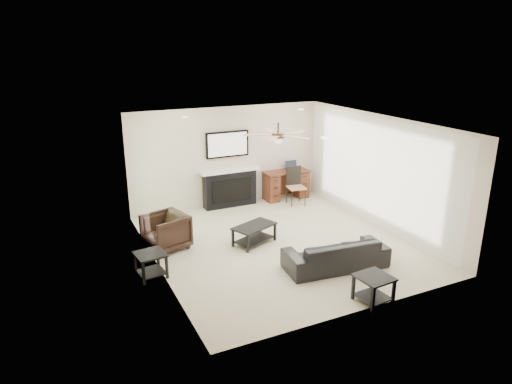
# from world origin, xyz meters

# --- Properties ---
(room_shell) EXTENTS (5.50, 5.54, 2.52)m
(room_shell) POSITION_xyz_m (0.19, 0.08, 1.68)
(room_shell) COLOR beige
(room_shell) RESTS_ON ground
(sofa) EXTENTS (1.97, 0.94, 0.56)m
(sofa) POSITION_xyz_m (0.45, -1.37, 0.28)
(sofa) COLOR black
(sofa) RESTS_ON ground
(armchair) EXTENTS (0.97, 0.96, 0.73)m
(armchair) POSITION_xyz_m (-2.15, 0.78, 0.36)
(armchair) COLOR black
(armchair) RESTS_ON ground
(coffee_table) EXTENTS (1.02, 0.80, 0.40)m
(coffee_table) POSITION_xyz_m (-0.45, 0.23, 0.20)
(coffee_table) COLOR black
(coffee_table) RESTS_ON ground
(end_table_near) EXTENTS (0.56, 0.56, 0.45)m
(end_table_near) POSITION_xyz_m (0.30, -2.62, 0.23)
(end_table_near) COLOR black
(end_table_near) RESTS_ON ground
(end_table_left) EXTENTS (0.56, 0.56, 0.45)m
(end_table_left) POSITION_xyz_m (-2.70, -0.27, 0.23)
(end_table_left) COLOR black
(end_table_left) RESTS_ON ground
(fireplace_unit) EXTENTS (1.52, 0.34, 1.91)m
(fireplace_unit) POSITION_xyz_m (-0.02, 2.58, 0.95)
(fireplace_unit) COLOR black
(fireplace_unit) RESTS_ON ground
(desk) EXTENTS (1.22, 0.56, 0.76)m
(desk) POSITION_xyz_m (1.55, 2.53, 0.38)
(desk) COLOR #432110
(desk) RESTS_ON ground
(desk_chair) EXTENTS (0.48, 0.49, 0.97)m
(desk_chair) POSITION_xyz_m (1.55, 1.98, 0.48)
(desk_chair) COLOR black
(desk_chair) RESTS_ON ground
(laptop) EXTENTS (0.33, 0.24, 0.23)m
(laptop) POSITION_xyz_m (1.75, 2.51, 0.88)
(laptop) COLOR black
(laptop) RESTS_ON desk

